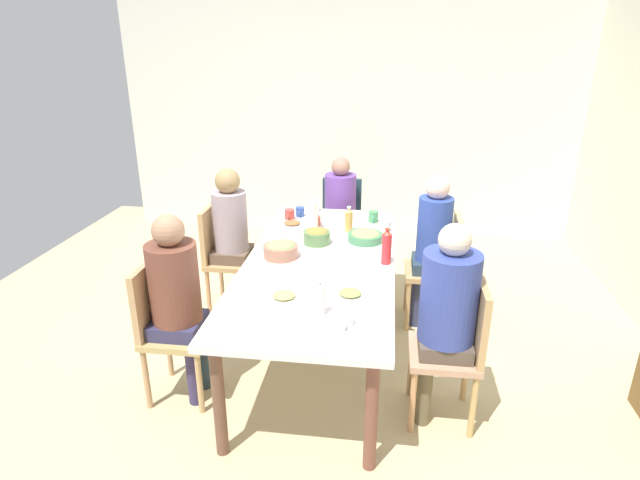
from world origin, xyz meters
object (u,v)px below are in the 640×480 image
(cup_6, at_px, (300,212))
(chair_0, at_px, (341,220))
(cup_4, at_px, (345,319))
(person_2, at_px, (446,307))
(plate_2, at_px, (284,297))
(cup_2, at_px, (315,221))
(bottle_1, at_px, (320,299))
(plate_0, at_px, (292,224))
(person_4, at_px, (232,229))
(cup_1, at_px, (290,215))
(bottle_2, at_px, (349,220))
(plate_1, at_px, (350,295))
(bowl_2, at_px, (365,236))
(bowl_0, at_px, (317,236))
(bowl_1, at_px, (281,250))
(cup_3, at_px, (314,206))
(dining_table, at_px, (320,269))
(chair_4, at_px, (223,253))
(bottle_3, at_px, (387,247))
(chair_3, at_px, (442,264))
(person_3, at_px, (432,239))
(person_1, at_px, (177,292))
(chair_2, at_px, (459,344))
(chair_1, at_px, (166,323))
(cup_5, at_px, (386,227))
(person_0, at_px, (340,206))
(bottle_0, at_px, (314,215))
(cup_0, at_px, (373,217))

(cup_6, bearing_deg, chair_0, 154.46)
(cup_4, bearing_deg, person_2, 115.78)
(plate_2, xyz_separation_m, cup_2, (-1.31, -0.00, 0.02))
(chair_0, height_order, bottle_1, bottle_1)
(cup_6, bearing_deg, plate_0, -5.37)
(person_4, height_order, cup_1, person_4)
(cup_1, xyz_separation_m, bottle_2, (0.20, 0.51, 0.05))
(plate_1, height_order, cup_1, cup_1)
(bottle_2, bearing_deg, bowl_2, 35.34)
(person_2, relative_size, bowl_0, 6.23)
(bowl_1, xyz_separation_m, cup_3, (-1.05, 0.08, -0.01))
(dining_table, height_order, chair_4, chair_4)
(plate_0, relative_size, bottle_3, 0.95)
(bowl_2, height_order, bottle_3, bottle_3)
(cup_6, bearing_deg, bowl_2, 48.71)
(chair_3, xyz_separation_m, person_3, (-0.00, -0.09, 0.20))
(person_1, xyz_separation_m, cup_1, (-1.38, 0.43, 0.06))
(bowl_2, bearing_deg, bowl_0, -75.67)
(chair_0, relative_size, chair_3, 1.00)
(bottle_1, bearing_deg, chair_2, 101.92)
(chair_3, bearing_deg, chair_1, -56.98)
(cup_1, height_order, cup_5, cup_1)
(chair_1, height_order, bottle_3, bottle_3)
(plate_2, distance_m, cup_4, 0.46)
(bowl_0, bearing_deg, plate_2, -4.27)
(chair_3, bearing_deg, person_3, -90.00)
(person_0, bearing_deg, person_3, 42.61)
(chair_1, bearing_deg, cup_4, 76.82)
(person_3, xyz_separation_m, cup_2, (-0.14, -0.93, 0.06))
(bottle_0, distance_m, bottle_2, 0.28)
(person_2, distance_m, person_4, 1.97)
(plate_0, height_order, cup_6, cup_6)
(dining_table, height_order, cup_5, cup_5)
(dining_table, relative_size, cup_5, 21.69)
(dining_table, height_order, plate_2, plate_2)
(chair_3, distance_m, cup_4, 1.58)
(chair_4, bearing_deg, bowl_2, 81.67)
(chair_4, height_order, plate_2, chair_4)
(bowl_2, distance_m, cup_4, 1.25)
(chair_3, relative_size, bottle_1, 4.37)
(cup_2, distance_m, cup_3, 0.36)
(bowl_0, bearing_deg, cup_0, 143.54)
(bowl_2, xyz_separation_m, cup_2, (-0.32, -0.42, -0.00))
(chair_0, relative_size, chair_1, 1.00)
(person_1, height_order, bowl_1, person_1)
(chair_3, bearing_deg, person_1, -55.60)
(chair_0, bearing_deg, cup_6, -25.54)
(chair_4, height_order, cup_5, chair_4)
(dining_table, relative_size, chair_4, 2.56)
(cup_5, bearing_deg, chair_3, 83.36)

